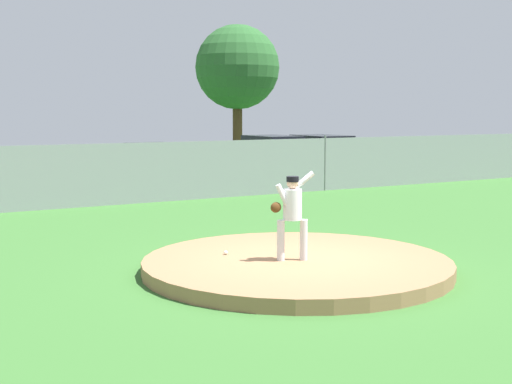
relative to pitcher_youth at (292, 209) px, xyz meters
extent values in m
plane|color=#386B2D|center=(0.15, 6.07, -1.12)|extent=(80.00, 80.00, 0.00)
cube|color=#2B2B2D|center=(0.15, 14.57, -1.12)|extent=(44.00, 7.00, 0.01)
cylinder|color=#99704C|center=(0.15, 0.07, -1.00)|extent=(5.35, 5.35, 0.23)
cylinder|color=silver|center=(-0.17, 0.07, -0.54)|extent=(0.13, 0.13, 0.70)
cylinder|color=silver|center=(0.20, -0.08, -0.54)|extent=(0.13, 0.13, 0.70)
cylinder|color=silver|center=(0.01, 0.00, 0.08)|extent=(0.32, 0.32, 0.53)
cylinder|color=silver|center=(0.19, 0.00, 0.45)|extent=(0.46, 0.26, 0.40)
cylinder|color=silver|center=(-0.17, 0.00, 0.21)|extent=(0.29, 0.19, 0.46)
ellipsoid|color=#4C2D14|center=(-0.29, 0.05, 0.04)|extent=(0.20, 0.12, 0.18)
sphere|color=tan|center=(0.01, 0.00, 0.44)|extent=(0.20, 0.20, 0.20)
cylinder|color=black|center=(0.01, 0.00, 0.51)|extent=(0.21, 0.21, 0.09)
sphere|color=white|center=(-0.75, 0.99, -0.85)|extent=(0.07, 0.07, 0.07)
cube|color=gray|center=(0.15, 10.07, -0.20)|extent=(38.89, 0.03, 1.83)
cylinder|color=slate|center=(7.93, 10.07, -0.15)|extent=(0.07, 0.07, 1.93)
cube|color=#161E4C|center=(8.41, 14.36, -0.41)|extent=(1.77, 4.34, 0.78)
cube|color=black|center=(8.41, 14.36, 0.32)|extent=(1.61, 2.39, 0.68)
cylinder|color=black|center=(8.39, 15.70, -0.80)|extent=(1.79, 0.66, 0.64)
cylinder|color=black|center=(8.42, 13.03, -0.80)|extent=(1.79, 0.66, 0.64)
cube|color=slate|center=(11.06, 14.68, -0.41)|extent=(2.04, 4.79, 0.78)
cube|color=black|center=(11.06, 14.68, 0.30)|extent=(1.80, 2.67, 0.64)
cylinder|color=black|center=(11.13, 16.14, -0.80)|extent=(1.92, 0.72, 0.64)
cylinder|color=black|center=(10.99, 13.22, -0.80)|extent=(1.92, 0.72, 0.64)
cube|color=#146066|center=(3.60, 14.92, -0.48)|extent=(1.78, 4.80, 0.64)
cube|color=black|center=(3.60, 14.92, 0.14)|extent=(1.62, 2.65, 0.59)
cylinder|color=black|center=(3.59, 16.41, -0.80)|extent=(1.80, 0.66, 0.64)
cylinder|color=black|center=(3.62, 13.44, -0.80)|extent=(1.80, 0.66, 0.64)
cone|color=orange|center=(6.44, 11.88, -0.84)|extent=(0.32, 0.32, 0.55)
cube|color=black|center=(6.44, 11.88, -1.10)|extent=(0.40, 0.40, 0.03)
cylinder|color=#4C331E|center=(11.90, 23.69, 0.64)|extent=(0.52, 0.52, 3.52)
sphere|color=#295D2A|center=(11.90, 23.69, 3.98)|extent=(4.52, 4.52, 4.52)
camera|label=1|loc=(-6.50, -9.97, 1.67)|focal=49.55mm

